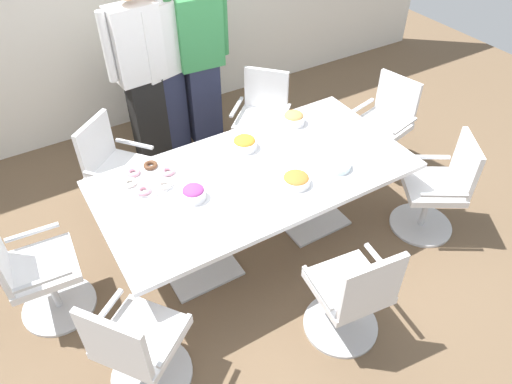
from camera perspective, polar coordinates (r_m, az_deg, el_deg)
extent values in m
cube|color=brown|center=(4.17, 0.00, -5.74)|extent=(10.00, 10.00, 0.01)
cube|color=silver|center=(3.66, 0.00, 2.11)|extent=(2.40, 1.20, 0.04)
cube|color=silver|center=(3.99, -6.84, -8.52)|extent=(0.56, 0.56, 0.02)
cylinder|color=silver|center=(3.73, -7.27, -4.98)|extent=(0.09, 0.09, 0.69)
cube|color=silver|center=(4.38, 6.17, -2.82)|extent=(0.56, 0.56, 0.02)
cylinder|color=silver|center=(4.14, 6.52, 0.72)|extent=(0.09, 0.09, 0.69)
cylinder|color=silver|center=(5.02, 0.51, 4.13)|extent=(0.76, 0.76, 0.02)
cylinder|color=silver|center=(4.89, 0.52, 6.14)|extent=(0.05, 0.05, 0.41)
cube|color=white|center=(4.76, 0.54, 8.43)|extent=(0.65, 0.65, 0.06)
cube|color=white|center=(4.81, 1.24, 12.13)|extent=(0.33, 0.35, 0.42)
cube|color=silver|center=(4.65, 3.50, 9.21)|extent=(0.29, 0.27, 0.02)
cube|color=silver|center=(4.76, -2.34, 10.07)|extent=(0.29, 0.27, 0.02)
cylinder|color=silver|center=(4.57, -14.64, -1.93)|extent=(0.76, 0.76, 0.02)
cylinder|color=silver|center=(4.43, -15.10, 0.09)|extent=(0.05, 0.05, 0.41)
cube|color=white|center=(4.29, -15.64, 2.43)|extent=(0.65, 0.65, 0.06)
cube|color=white|center=(4.26, -18.60, 5.50)|extent=(0.36, 0.31, 0.42)
cube|color=silver|center=(4.37, -14.26, 5.57)|extent=(0.26, 0.30, 0.02)
cube|color=silver|center=(4.07, -17.71, 1.69)|extent=(0.26, 0.30, 0.02)
cylinder|color=silver|center=(4.01, -22.29, -12.37)|extent=(0.58, 0.58, 0.02)
cylinder|color=silver|center=(3.85, -23.10, -10.44)|extent=(0.05, 0.05, 0.41)
cube|color=white|center=(3.68, -24.05, -8.16)|extent=(0.49, 0.49, 0.06)
cube|color=silver|center=(3.77, -25.08, -4.37)|extent=(0.37, 0.06, 0.02)
cube|color=silver|center=(3.42, -24.01, -9.69)|extent=(0.37, 0.06, 0.02)
cylinder|color=silver|center=(3.50, -12.24, -20.38)|extent=(0.76, 0.76, 0.02)
cylinder|color=silver|center=(3.32, -12.78, -18.60)|extent=(0.05, 0.05, 0.41)
cube|color=white|center=(3.12, -13.44, -16.44)|extent=(0.64, 0.64, 0.06)
cube|color=white|center=(2.85, -16.56, -16.99)|extent=(0.29, 0.38, 0.42)
cube|color=silver|center=(3.13, -17.63, -13.51)|extent=(0.31, 0.24, 0.02)
cube|color=silver|center=(2.93, -9.63, -16.96)|extent=(0.31, 0.24, 0.02)
cylinder|color=silver|center=(3.68, 9.99, -15.24)|extent=(0.60, 0.60, 0.02)
cylinder|color=silver|center=(3.50, 10.41, -13.29)|extent=(0.05, 0.05, 0.41)
cube|color=white|center=(3.32, 10.90, -10.96)|extent=(0.51, 0.51, 0.06)
cube|color=white|center=(3.04, 13.61, -10.96)|extent=(0.44, 0.09, 0.42)
cube|color=silver|center=(3.13, 7.34, -11.18)|extent=(0.08, 0.37, 0.02)
cube|color=silver|center=(3.34, 14.72, -8.17)|extent=(0.08, 0.37, 0.02)
cylinder|color=silver|center=(4.52, 18.94, -3.68)|extent=(0.74, 0.74, 0.02)
cylinder|color=silver|center=(4.38, 19.55, -1.69)|extent=(0.05, 0.05, 0.41)
cube|color=white|center=(4.23, 20.24, 0.62)|extent=(0.63, 0.63, 0.06)
cube|color=white|center=(4.17, 23.73, 3.08)|extent=(0.27, 0.39, 0.42)
cube|color=silver|center=(3.98, 21.50, -0.37)|extent=(0.33, 0.22, 0.02)
cube|color=silver|center=(4.34, 19.81, 3.93)|extent=(0.33, 0.22, 0.02)
cylinder|color=silver|center=(5.09, 13.77, 3.39)|extent=(0.65, 0.65, 0.02)
cylinder|color=silver|center=(4.97, 14.16, 5.34)|extent=(0.05, 0.05, 0.41)
cube|color=white|center=(4.84, 14.61, 7.57)|extent=(0.55, 0.55, 0.06)
cube|color=white|center=(4.88, 16.49, 10.81)|extent=(0.14, 0.43, 0.42)
cube|color=silver|center=(4.68, 17.31, 7.51)|extent=(0.37, 0.11, 0.02)
cube|color=silver|center=(4.88, 12.47, 9.95)|extent=(0.37, 0.11, 0.02)
cube|color=black|center=(4.94, -12.59, 8.42)|extent=(0.33, 0.22, 0.88)
cube|color=white|center=(4.57, -14.08, 16.73)|extent=(0.46, 0.25, 0.70)
cylinder|color=white|center=(4.65, -11.07, 18.08)|extent=(0.09, 0.09, 0.63)
cylinder|color=white|center=(4.48, -17.31, 16.08)|extent=(0.09, 0.09, 0.63)
cube|color=#232842|center=(5.05, -10.26, 9.39)|extent=(0.36, 0.28, 0.86)
cube|color=white|center=(4.70, -11.41, 17.33)|extent=(0.48, 0.33, 0.68)
cylinder|color=white|center=(4.83, -8.88, 18.76)|extent=(0.10, 0.10, 0.61)
cylinder|color=white|center=(4.55, -14.18, 16.57)|extent=(0.10, 0.10, 0.61)
cube|color=#232842|center=(5.14, -6.20, 10.47)|extent=(0.33, 0.22, 0.86)
cube|color=#388C4C|center=(4.80, -6.88, 18.35)|extent=(0.45, 0.25, 0.68)
cylinder|color=#388C4C|center=(4.87, -3.86, 19.36)|extent=(0.09, 0.09, 0.61)
cylinder|color=#388C4C|center=(4.71, -10.06, 18.02)|extent=(0.09, 0.09, 0.61)
cylinder|color=white|center=(4.19, 4.49, 8.58)|extent=(0.19, 0.19, 0.08)
ellipsoid|color=tan|center=(4.17, 4.52, 9.03)|extent=(0.17, 0.17, 0.07)
cylinder|color=white|center=(3.43, -7.42, -0.27)|extent=(0.17, 0.17, 0.07)
ellipsoid|color=#9E3D8E|center=(3.41, -7.48, 0.19)|extent=(0.15, 0.15, 0.07)
cylinder|color=white|center=(3.54, 4.78, 1.35)|extent=(0.21, 0.21, 0.06)
ellipsoid|color=#AD702D|center=(3.52, 4.81, 1.71)|extent=(0.19, 0.19, 0.05)
cylinder|color=white|center=(3.88, -1.37, 5.66)|extent=(0.20, 0.20, 0.07)
ellipsoid|color=orange|center=(3.86, -1.38, 6.11)|extent=(0.18, 0.18, 0.07)
cylinder|color=white|center=(3.66, -12.52, 1.45)|extent=(0.39, 0.39, 0.01)
torus|color=pink|center=(3.68, -10.45, 2.46)|extent=(0.11, 0.11, 0.03)
torus|color=brown|center=(3.76, -12.43, 3.13)|extent=(0.11, 0.11, 0.03)
torus|color=pink|center=(3.73, -14.42, 2.31)|extent=(0.11, 0.11, 0.03)
torus|color=white|center=(3.64, -14.79, 1.10)|extent=(0.11, 0.11, 0.03)
torus|color=pink|center=(3.54, -13.21, 0.21)|extent=(0.11, 0.11, 0.03)
torus|color=white|center=(3.56, -10.87, 0.89)|extent=(0.11, 0.11, 0.03)
cylinder|color=white|center=(3.75, 9.54, 2.92)|extent=(0.22, 0.22, 0.01)
cylinder|color=silver|center=(3.74, 9.55, 3.00)|extent=(0.22, 0.22, 0.01)
cylinder|color=white|center=(3.74, 9.56, 3.07)|extent=(0.22, 0.22, 0.01)
cylinder|color=silver|center=(3.74, 9.57, 3.14)|extent=(0.22, 0.22, 0.01)
cylinder|color=white|center=(3.73, 9.58, 3.21)|extent=(0.22, 0.22, 0.01)
cylinder|color=silver|center=(3.73, 9.59, 3.29)|extent=(0.22, 0.22, 0.01)
cylinder|color=white|center=(3.73, 9.60, 3.36)|extent=(0.22, 0.22, 0.01)
cylinder|color=silver|center=(3.72, 9.61, 3.43)|extent=(0.22, 0.22, 0.01)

